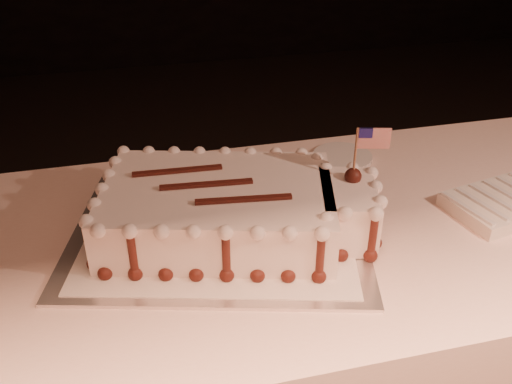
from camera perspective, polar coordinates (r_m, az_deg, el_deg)
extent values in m
cube|color=#FFD5C5|center=(1.56, 11.89, -13.61)|extent=(2.40, 0.80, 0.75)
cube|color=silver|center=(1.21, -3.68, -4.16)|extent=(0.72, 0.61, 0.01)
cube|color=white|center=(1.21, -3.69, -3.96)|extent=(0.64, 0.55, 0.00)
cube|color=white|center=(1.18, -3.78, -1.73)|extent=(0.53, 0.42, 0.11)
cube|color=white|center=(1.19, 9.08, -1.86)|extent=(0.15, 0.20, 0.11)
sphere|color=#501B14|center=(1.12, -14.86, -7.86)|extent=(0.03, 0.03, 0.03)
sphere|color=#501B14|center=(1.10, -11.97, -8.00)|extent=(0.03, 0.03, 0.03)
sphere|color=#501B14|center=(1.09, -9.00, -8.12)|extent=(0.03, 0.03, 0.03)
sphere|color=#501B14|center=(1.08, -5.99, -8.21)|extent=(0.03, 0.03, 0.03)
sphere|color=#501B14|center=(1.08, -2.93, -8.29)|extent=(0.03, 0.03, 0.03)
sphere|color=#501B14|center=(1.08, 0.15, -8.34)|extent=(0.03, 0.03, 0.03)
sphere|color=#501B14|center=(1.08, 3.23, -8.37)|extent=(0.03, 0.03, 0.03)
sphere|color=#501B14|center=(1.08, 6.30, -8.38)|extent=(0.03, 0.03, 0.03)
sphere|color=#501B14|center=(1.12, 6.70, -6.87)|extent=(0.03, 0.03, 0.03)
sphere|color=#501B14|center=(1.14, 8.51, -6.25)|extent=(0.03, 0.03, 0.03)
sphere|color=#501B14|center=(1.15, 11.37, -6.23)|extent=(0.03, 0.03, 0.03)
sphere|color=#501B14|center=(1.18, 11.81, -5.00)|extent=(0.03, 0.03, 0.03)
sphere|color=#501B14|center=(1.23, 11.40, -3.42)|extent=(0.03, 0.03, 0.03)
sphere|color=#501B14|center=(1.28, 11.02, -1.96)|extent=(0.03, 0.03, 0.03)
sphere|color=#501B14|center=(1.29, 9.25, -1.47)|extent=(0.03, 0.03, 0.03)
sphere|color=#501B14|center=(1.28, 6.70, -1.45)|extent=(0.03, 0.03, 0.03)
sphere|color=#501B14|center=(1.31, 5.89, -0.45)|extent=(0.03, 0.03, 0.03)
sphere|color=#501B14|center=(1.33, 4.40, 0.11)|extent=(0.03, 0.03, 0.03)
sphere|color=#501B14|center=(1.33, 1.93, 0.14)|extent=(0.03, 0.03, 0.03)
sphere|color=#501B14|center=(1.33, -0.54, 0.17)|extent=(0.03, 0.03, 0.03)
sphere|color=#501B14|center=(1.33, -3.00, 0.19)|extent=(0.03, 0.03, 0.03)
sphere|color=#501B14|center=(1.34, -5.45, 0.22)|extent=(0.03, 0.03, 0.03)
sphere|color=#501B14|center=(1.35, -7.88, 0.25)|extent=(0.03, 0.03, 0.03)
sphere|color=#501B14|center=(1.36, -10.28, 0.27)|extent=(0.03, 0.03, 0.03)
sphere|color=#501B14|center=(1.37, -12.63, 0.30)|extent=(0.03, 0.03, 0.03)
sphere|color=#501B14|center=(1.33, -13.37, -0.82)|extent=(0.03, 0.03, 0.03)
sphere|color=#501B14|center=(1.28, -13.93, -2.18)|extent=(0.03, 0.03, 0.03)
sphere|color=#501B14|center=(1.24, -14.53, -3.64)|extent=(0.03, 0.03, 0.03)
sphere|color=#501B14|center=(1.19, -15.19, -5.21)|extent=(0.03, 0.03, 0.03)
sphere|color=#501B14|center=(1.15, -15.90, -6.90)|extent=(0.03, 0.03, 0.03)
sphere|color=white|center=(1.06, -15.56, -3.76)|extent=(0.03, 0.03, 0.03)
sphere|color=white|center=(1.05, -12.54, -3.85)|extent=(0.03, 0.03, 0.03)
sphere|color=white|center=(1.03, -9.44, -3.93)|extent=(0.03, 0.03, 0.03)
sphere|color=white|center=(1.03, -6.28, -4.00)|extent=(0.03, 0.03, 0.03)
sphere|color=white|center=(1.02, -3.08, -4.06)|extent=(0.03, 0.03, 0.03)
sphere|color=white|center=(1.02, 0.15, -4.11)|extent=(0.03, 0.03, 0.03)
sphere|color=white|center=(1.02, 3.39, -4.14)|extent=(0.03, 0.03, 0.03)
sphere|color=white|center=(1.02, 6.61, -4.16)|extent=(0.03, 0.03, 0.03)
sphere|color=white|center=(1.06, 7.02, -2.72)|extent=(0.03, 0.03, 0.03)
sphere|color=white|center=(1.08, 8.91, -2.15)|extent=(0.03, 0.03, 0.03)
sphere|color=white|center=(1.09, 11.89, -2.16)|extent=(0.03, 0.03, 0.03)
sphere|color=white|center=(1.13, 12.33, -1.00)|extent=(0.03, 0.03, 0.03)
sphere|color=white|center=(1.18, 11.88, 0.49)|extent=(0.03, 0.03, 0.03)
sphere|color=white|center=(1.23, 11.47, 1.86)|extent=(0.03, 0.03, 0.03)
sphere|color=white|center=(1.24, 9.62, 2.34)|extent=(0.03, 0.03, 0.03)
sphere|color=white|center=(1.23, 6.98, 2.38)|extent=(0.03, 0.03, 0.03)
sphere|color=white|center=(1.27, 6.12, 3.30)|extent=(0.03, 0.03, 0.03)
sphere|color=white|center=(1.28, 4.57, 3.83)|extent=(0.03, 0.03, 0.03)
sphere|color=white|center=(1.28, 2.01, 3.87)|extent=(0.03, 0.03, 0.03)
sphere|color=white|center=(1.28, -0.56, 3.90)|extent=(0.03, 0.03, 0.03)
sphere|color=white|center=(1.29, -3.12, 3.92)|extent=(0.03, 0.03, 0.03)
sphere|color=white|center=(1.29, -5.67, 3.93)|extent=(0.03, 0.03, 0.03)
sphere|color=white|center=(1.30, -8.19, 3.94)|extent=(0.03, 0.03, 0.03)
sphere|color=white|center=(1.31, -10.67, 3.93)|extent=(0.03, 0.03, 0.03)
sphere|color=white|center=(1.32, -13.11, 3.92)|extent=(0.03, 0.03, 0.03)
sphere|color=white|center=(1.28, -13.89, 2.88)|extent=(0.03, 0.03, 0.03)
sphere|color=white|center=(1.23, -14.49, 1.61)|extent=(0.03, 0.03, 0.03)
sphere|color=white|center=(1.18, -15.15, 0.24)|extent=(0.03, 0.03, 0.03)
sphere|color=white|center=(1.14, -15.85, -1.25)|extent=(0.03, 0.03, 0.03)
sphere|color=white|center=(1.09, -16.62, -2.86)|extent=(0.03, 0.03, 0.03)
cylinder|color=#501B14|center=(1.08, -12.23, -6.07)|extent=(0.02, 0.02, 0.10)
sphere|color=#501B14|center=(1.10, -11.98, -7.90)|extent=(0.03, 0.03, 0.03)
cylinder|color=#501B14|center=(1.05, -3.00, -6.33)|extent=(0.02, 0.02, 0.10)
sphere|color=#501B14|center=(1.08, -2.94, -8.19)|extent=(0.03, 0.03, 0.03)
cylinder|color=#501B14|center=(1.05, 6.45, -6.42)|extent=(0.02, 0.02, 0.10)
sphere|color=#501B14|center=(1.08, 6.31, -8.28)|extent=(0.03, 0.03, 0.03)
cylinder|color=#501B14|center=(1.12, 11.61, -4.34)|extent=(0.02, 0.02, 0.10)
sphere|color=#501B14|center=(1.15, 11.38, -6.14)|extent=(0.03, 0.03, 0.03)
cylinder|color=#501B14|center=(1.25, 11.23, -0.17)|extent=(0.02, 0.02, 0.10)
sphere|color=#501B14|center=(1.27, 11.03, -1.87)|extent=(0.03, 0.03, 0.03)
cylinder|color=#501B14|center=(1.29, 6.00, 1.31)|extent=(0.02, 0.02, 0.10)
sphere|color=#501B14|center=(1.31, 5.89, -0.36)|extent=(0.03, 0.03, 0.03)
cylinder|color=#501B14|center=(1.31, -0.55, 1.92)|extent=(0.02, 0.02, 0.10)
sphere|color=#501B14|center=(1.33, -0.54, 0.25)|extent=(0.03, 0.03, 0.03)
cylinder|color=#501B14|center=(1.32, -8.02, 1.98)|extent=(0.02, 0.02, 0.10)
sphere|color=#501B14|center=(1.34, -7.89, 0.34)|extent=(0.03, 0.03, 0.03)
cylinder|color=#501B14|center=(1.30, -13.61, 0.91)|extent=(0.02, 0.02, 0.10)
sphere|color=#501B14|center=(1.33, -13.38, -0.73)|extent=(0.03, 0.03, 0.03)
cylinder|color=#501B14|center=(1.17, -15.50, -3.36)|extent=(0.02, 0.02, 0.10)
sphere|color=#501B14|center=(1.19, -15.20, -5.11)|extent=(0.03, 0.03, 0.03)
cube|color=#501B14|center=(1.21, -7.86, 2.14)|extent=(0.19, 0.02, 0.01)
cube|color=#501B14|center=(1.15, -4.98, 0.78)|extent=(0.19, 0.03, 0.01)
cube|color=#501B14|center=(1.10, -1.24, -0.72)|extent=(0.19, 0.04, 0.01)
sphere|color=#501B14|center=(1.18, 9.68, 1.56)|extent=(0.04, 0.04, 0.04)
cylinder|color=#B26E4C|center=(1.16, 9.86, 3.36)|extent=(0.00, 0.00, 0.13)
cube|color=red|center=(1.15, 11.75, 5.27)|extent=(0.06, 0.02, 0.04)
cube|color=navy|center=(1.14, 10.92, 5.83)|extent=(0.03, 0.01, 0.02)
cube|color=white|center=(1.40, 23.28, -1.15)|extent=(0.26, 0.21, 0.03)
cube|color=silver|center=(1.32, 20.38, -1.52)|extent=(0.05, 0.14, 0.01)
cube|color=silver|center=(1.35, 21.64, -1.10)|extent=(0.05, 0.14, 0.01)
cube|color=silver|center=(1.37, 22.85, -0.70)|extent=(0.05, 0.14, 0.01)
cube|color=silver|center=(1.40, 24.02, -0.31)|extent=(0.05, 0.14, 0.01)
cylinder|color=silver|center=(1.52, 8.63, 3.48)|extent=(0.16, 0.16, 0.01)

